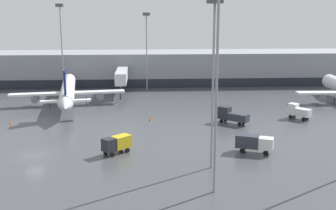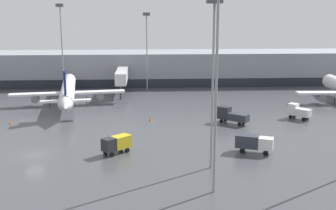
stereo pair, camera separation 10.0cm
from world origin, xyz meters
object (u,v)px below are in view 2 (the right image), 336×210
traffic_cone_2 (10,122)px  traffic_cone_3 (151,119)px  apron_light_mast_4 (217,36)px  apron_light_mast_5 (61,24)px  traffic_cone_0 (291,105)px  service_truck_1 (231,115)px  parked_jet_2 (68,91)px  service_truck_2 (254,142)px  service_truck_0 (299,111)px  apron_light_mast_2 (214,38)px  service_truck_3 (117,143)px  apron_light_mast_3 (147,30)px

traffic_cone_2 → traffic_cone_3: traffic_cone_2 is taller
apron_light_mast_4 → apron_light_mast_5: 70.34m
traffic_cone_0 → apron_light_mast_5: 58.71m
traffic_cone_2 → service_truck_1: bearing=-3.1°
parked_jet_2 → service_truck_2: bearing=-144.9°
parked_jet_2 → traffic_cone_3: size_ratio=62.28×
service_truck_0 → traffic_cone_0: bearing=-55.2°
traffic_cone_0 → traffic_cone_2: traffic_cone_0 is taller
service_truck_2 → apron_light_mast_2: 17.67m
apron_light_mast_2 → service_truck_3: bearing=152.9°
service_truck_3 → traffic_cone_3: bearing=-146.8°
apron_light_mast_4 → apron_light_mast_5: size_ratio=1.03×
apron_light_mast_5 → service_truck_2: bearing=-54.8°
service_truck_1 → apron_light_mast_2: 27.80m
apron_light_mast_3 → apron_light_mast_4: bearing=-84.1°
parked_jet_2 → apron_light_mast_4: (24.22, -47.53, 14.23)m
service_truck_1 → apron_light_mast_5: (-36.33, 34.70, 15.39)m
apron_light_mast_2 → apron_light_mast_5: 63.84m
service_truck_0 → apron_light_mast_5: apron_light_mast_5 is taller
traffic_cone_2 → apron_light_mast_3: apron_light_mast_3 is taller
traffic_cone_0 → service_truck_0: bearing=-102.1°
parked_jet_2 → apron_light_mast_5: size_ratio=1.69×
service_truck_0 → traffic_cone_3: 28.15m
traffic_cone_3 → apron_light_mast_3: size_ratio=0.03×
service_truck_3 → traffic_cone_3: size_ratio=7.31×
parked_jet_2 → service_truck_3: parked_jet_2 is taller
apron_light_mast_3 → apron_light_mast_5: apron_light_mast_5 is taller
service_truck_2 → service_truck_3: bearing=-161.1°
service_truck_1 → apron_light_mast_3: apron_light_mast_3 is taller
traffic_cone_3 → apron_light_mast_2: bearing=-73.7°
service_truck_0 → service_truck_2: 23.40m
traffic_cone_2 → apron_light_mast_3: bearing=52.7°
service_truck_1 → apron_light_mast_4: (-8.17, -29.76, 15.86)m
traffic_cone_3 → apron_light_mast_2: 30.93m
traffic_cone_0 → traffic_cone_3: size_ratio=1.22×
service_truck_0 → service_truck_1: service_truck_1 is taller
traffic_cone_3 → apron_light_mast_5: size_ratio=0.03×
traffic_cone_2 → apron_light_mast_2: (33.00, -24.29, 16.37)m
apron_light_mast_5 → parked_jet_2: bearing=-76.9°
service_truck_3 → traffic_cone_2: bearing=-82.4°
service_truck_1 → traffic_cone_3: service_truck_1 is taller
service_truck_3 → traffic_cone_3: service_truck_3 is taller
service_truck_3 → traffic_cone_2: (-20.40, 17.84, -1.20)m
service_truck_3 → service_truck_1: bearing=177.1°
traffic_cone_2 → apron_light_mast_2: apron_light_mast_2 is taller
service_truck_0 → apron_light_mast_3: 45.68m
traffic_cone_2 → apron_light_mast_2: 44.12m
traffic_cone_0 → parked_jet_2: bearing=174.8°
apron_light_mast_3 → service_truck_3: bearing=-95.5°
service_truck_1 → traffic_cone_2: service_truck_1 is taller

